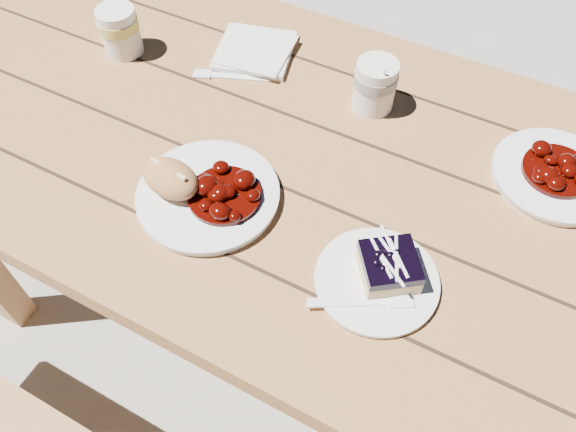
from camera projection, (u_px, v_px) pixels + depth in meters
The scene contains 14 objects.
ground at pixel (340, 355), 1.56m from camera, with size 60.00×60.00×0.00m, color #9B968C.
picnic_table at pixel (363, 236), 1.09m from camera, with size 2.00×1.55×0.75m.
main_plate at pixel (208, 196), 0.93m from camera, with size 0.23×0.23×0.02m, color white.
goulash_stew at pixel (224, 189), 0.90m from camera, with size 0.12×0.12×0.04m, color #3A0502, non-canonical shape.
bread_roll at pixel (171, 178), 0.91m from camera, with size 0.10×0.07×0.05m, color #BE8349.
dessert_plate at pixel (376, 281), 0.84m from camera, with size 0.18×0.18×0.01m, color white.
blueberry_cake at pixel (389, 266), 0.82m from camera, with size 0.11×0.11×0.05m.
fork_dessert at pixel (350, 302), 0.81m from camera, with size 0.03×0.16×0.01m, color white, non-canonical shape.
coffee_cup at pixel (375, 86), 1.03m from camera, with size 0.08×0.08×0.10m, color white.
napkin_stack at pixel (255, 51), 1.16m from camera, with size 0.15×0.15×0.01m, color white.
fork_table at pixel (239, 77), 1.12m from camera, with size 0.03×0.16×0.01m, color white, non-canonical shape.
second_plate at pixel (555, 176), 0.96m from camera, with size 0.21×0.21×0.02m, color white.
second_stew at pixel (561, 165), 0.93m from camera, with size 0.12×0.12×0.04m, color #3A0502, non-canonical shape.
second_cup at pixel (120, 31), 1.13m from camera, with size 0.08×0.08×0.10m, color white.
Camera 1 is at (0.16, -0.61, 1.49)m, focal length 35.00 mm.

